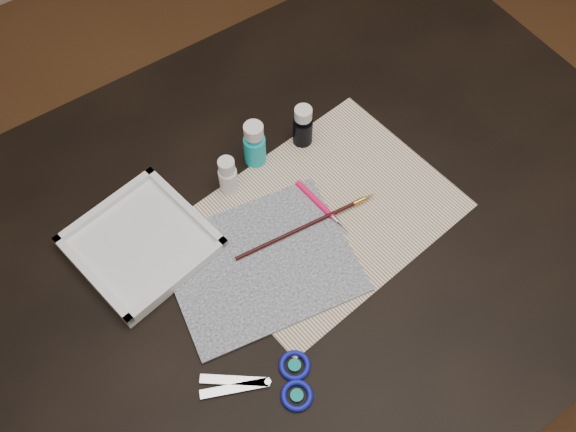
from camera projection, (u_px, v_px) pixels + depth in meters
ground at (288, 373)px, 1.69m from camera, size 3.50×3.50×0.02m
table at (288, 318)px, 1.35m from camera, size 1.30×0.90×0.75m
paper at (326, 213)px, 1.05m from camera, size 0.43×0.35×0.00m
canvas at (261, 264)px, 1.00m from camera, size 0.31×0.27×0.00m
paint_bottle_white at (228, 175)px, 1.04m from camera, size 0.04×0.04×0.08m
paint_bottle_cyan at (254, 144)px, 1.06m from camera, size 0.05×0.05×0.09m
paint_bottle_navy at (303, 126)px, 1.09m from camera, size 0.04×0.04×0.08m
paintbrush at (308, 225)px, 1.03m from camera, size 0.26×0.03×0.01m
craft_knife at (324, 208)px, 1.05m from camera, size 0.02×0.13×0.01m
scissors at (257, 387)px, 0.90m from camera, size 0.20×0.15×0.01m
palette_tray at (141, 243)px, 1.01m from camera, size 0.23×0.23×0.02m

